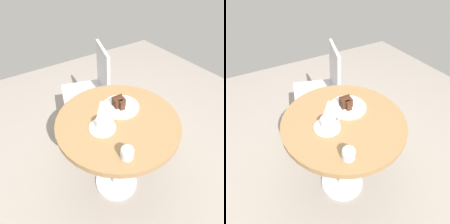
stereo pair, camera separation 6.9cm
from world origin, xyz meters
The scene contains 11 objects.
ground_plane centered at (0.00, 0.00, -0.01)m, with size 4.40×4.40×0.01m, color gray.
cafe_table centered at (0.00, 0.00, 0.58)m, with size 0.74×0.74×0.70m.
saucer centered at (-0.12, -0.01, 0.70)m, with size 0.15×0.15×0.01m.
coffee_cup centered at (-0.11, -0.02, 0.74)m, with size 0.12×0.09×0.06m.
teaspoon centered at (-0.07, -0.02, 0.71)m, with size 0.05×0.09×0.00m.
cake_plate centered at (0.08, 0.08, 0.71)m, with size 0.24×0.24×0.01m.
cake_slice centered at (0.07, 0.09, 0.74)m, with size 0.08×0.09×0.06m.
fork centered at (0.10, 0.13, 0.71)m, with size 0.13×0.07×0.00m.
napkin centered at (0.01, 0.10, 0.70)m, with size 0.21×0.21×0.00m.
cafe_chair centered at (0.17, 0.61, 0.53)m, with size 0.48×0.48×0.87m.
sugar_pot centered at (-0.12, -0.25, 0.73)m, with size 0.07×0.07×0.06m.
Camera 1 is at (-0.51, -0.70, 1.51)m, focal length 32.00 mm.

